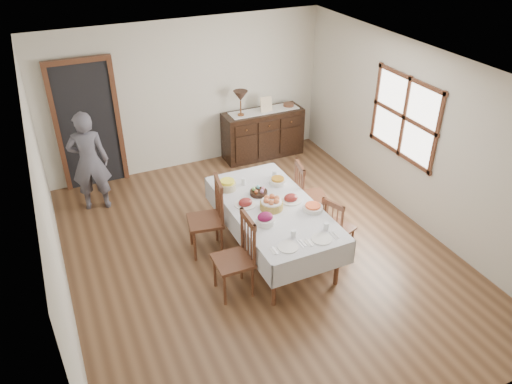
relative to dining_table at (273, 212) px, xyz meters
name	(u,v)px	position (x,y,z in m)	size (l,w,h in m)	color
ground	(259,254)	(-0.18, 0.04, -0.67)	(6.00, 6.00, 0.00)	brown
room_shell	(235,136)	(-0.33, 0.46, 0.97)	(5.02, 6.02, 2.65)	silver
dining_table	(273,212)	(0.00, 0.00, 0.00)	(1.14, 2.22, 0.76)	silver
chair_left_near	(237,256)	(-0.73, -0.52, -0.12)	(0.46, 0.46, 1.08)	#57301E
chair_left_far	(209,216)	(-0.76, 0.41, -0.11)	(0.53, 0.53, 1.10)	#57301E
chair_right_near	(336,226)	(0.78, -0.38, -0.22)	(0.48, 0.48, 0.89)	#57301E
chair_right_far	(308,194)	(0.77, 0.41, -0.14)	(0.51, 0.51, 1.04)	#57301E
sideboard	(263,134)	(1.15, 2.75, -0.22)	(1.49, 0.54, 0.89)	black
person	(89,158)	(-2.03, 2.21, 0.19)	(0.54, 0.35, 1.73)	#53525E
bread_basket	(271,204)	(-0.04, -0.04, 0.16)	(0.31, 0.31, 0.18)	olive
egg_basket	(259,192)	(-0.05, 0.35, 0.13)	(0.24, 0.24, 0.11)	black
ham_platter_a	(245,203)	(-0.32, 0.18, 0.12)	(0.29, 0.29, 0.11)	silver
ham_platter_b	(291,198)	(0.28, 0.03, 0.12)	(0.30, 0.30, 0.11)	silver
beet_bowl	(265,219)	(-0.27, -0.33, 0.16)	(0.23, 0.23, 0.16)	silver
carrot_bowl	(278,181)	(0.32, 0.50, 0.13)	(0.24, 0.24, 0.10)	silver
pineapple_bowl	(227,185)	(-0.39, 0.65, 0.16)	(0.24, 0.24, 0.14)	#C0B487
casserole_dish	(313,208)	(0.43, -0.30, 0.13)	(0.27, 0.27, 0.08)	silver
butter_dish	(273,210)	(-0.05, -0.13, 0.13)	(0.14, 0.09, 0.07)	silver
setting_left	(289,243)	(-0.19, -0.82, 0.11)	(0.42, 0.31, 0.10)	silver
setting_right	(323,235)	(0.25, -0.85, 0.11)	(0.42, 0.31, 0.10)	silver
glass_far_a	(244,182)	(-0.13, 0.68, 0.14)	(0.06, 0.06, 0.10)	white
glass_far_b	(275,174)	(0.37, 0.69, 0.14)	(0.07, 0.07, 0.10)	white
runner	(264,111)	(1.17, 2.77, 0.23)	(1.30, 0.35, 0.01)	white
table_lamp	(241,97)	(0.70, 2.73, 0.58)	(0.26, 0.26, 0.46)	brown
picture_frame	(266,104)	(1.19, 2.71, 0.37)	(0.22, 0.08, 0.28)	beige
deco_bowl	(289,105)	(1.68, 2.78, 0.26)	(0.20, 0.20, 0.06)	#57301E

